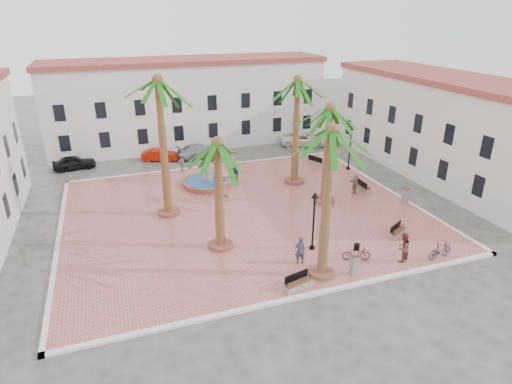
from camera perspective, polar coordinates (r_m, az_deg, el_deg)
ground at (r=32.61m, az=-1.66°, el=-2.82°), size 120.00×120.00×0.00m
plaza at (r=32.57m, az=-1.66°, el=-2.70°), size 26.00×22.00×0.15m
kerb_n at (r=42.40m, az=-6.25°, el=3.41°), size 26.30×0.30×0.16m
kerb_s at (r=23.80m, az=6.75°, el=-13.56°), size 26.30×0.30×0.16m
kerb_e at (r=38.22m, az=17.22°, el=0.24°), size 0.30×22.30×0.16m
kerb_w at (r=31.61m, az=-24.83°, el=-5.85°), size 0.30×22.30×0.16m
building_north at (r=49.69m, az=-8.99°, el=11.78°), size 30.40×7.40×9.50m
building_east at (r=42.73m, az=24.04°, el=7.92°), size 7.40×26.40×9.00m
fountain at (r=37.62m, az=-6.44°, el=1.44°), size 4.44×4.44×2.29m
palm_nw at (r=30.09m, az=-12.86°, el=12.57°), size 5.40×5.40×10.25m
palm_sw at (r=25.43m, az=-5.17°, el=4.82°), size 5.16×5.16×7.34m
palm_s at (r=22.17m, az=9.92°, el=6.09°), size 4.86×4.86×8.93m
palm_e at (r=32.53m, az=9.79°, el=9.50°), size 5.61×5.61×7.93m
palm_ne at (r=36.07m, az=5.55°, el=13.18°), size 5.66×5.66×9.32m
bench_s at (r=24.04m, az=5.65°, el=-12.14°), size 1.76×0.91×0.89m
bench_se at (r=30.55m, az=18.34°, el=-5.14°), size 1.64×1.19×0.84m
bench_e at (r=37.28m, az=14.11°, el=0.57°), size 0.56×1.75×0.92m
bench_ne at (r=42.64m, az=8.03°, el=3.92°), size 1.23×1.87×0.95m
lamppost_s at (r=26.61m, az=7.76°, el=-2.50°), size 0.43×0.43×3.96m
lamppost_e at (r=41.31m, az=12.50°, el=6.80°), size 0.47×0.47×4.28m
bollard_se at (r=25.43m, az=13.02°, el=-9.27°), size 0.52×0.52×1.38m
bollard_n at (r=42.13m, az=-3.07°, el=4.54°), size 0.53×0.53×1.41m
bollard_e at (r=35.49m, az=19.28°, el=-0.45°), size 0.56×0.56×1.35m
litter_bin at (r=27.62m, az=13.26°, el=-7.39°), size 0.37×0.37×0.71m
cyclist_a at (r=25.85m, az=5.90°, el=-7.72°), size 0.71×0.52×1.78m
bicycle_a at (r=26.98m, az=13.23°, el=-7.95°), size 1.80×1.14×0.89m
cyclist_b at (r=27.38m, az=19.02°, el=-7.00°), size 1.11×1.01×1.87m
bicycle_b at (r=28.65m, az=23.37°, el=-7.16°), size 1.91×0.76×1.12m
pedestrian_fountain_a at (r=34.91m, az=-4.15°, el=0.90°), size 0.98×0.69×1.90m
pedestrian_fountain_b at (r=37.98m, az=-2.74°, el=2.65°), size 1.02×0.45×1.71m
pedestrian_north at (r=41.04m, az=-9.79°, el=3.97°), size 1.09×1.33×1.79m
pedestrian_east at (r=36.35m, az=13.02°, el=1.02°), size 0.65×1.53×1.61m
car_black at (r=45.05m, az=-23.08°, el=3.64°), size 4.08×1.98×1.34m
car_red at (r=45.02m, az=-12.70°, el=4.86°), size 3.91×2.33×1.22m
car_silver at (r=45.28m, az=-7.47°, el=5.46°), size 5.14×2.93×1.40m
car_white at (r=49.33m, az=6.37°, el=6.99°), size 5.65×3.99×1.43m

